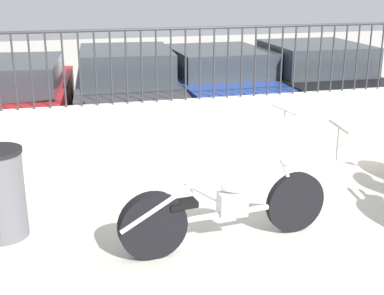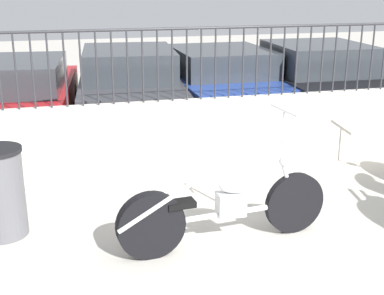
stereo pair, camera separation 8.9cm
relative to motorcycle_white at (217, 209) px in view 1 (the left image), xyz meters
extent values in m
plane|color=#ADA89E|center=(0.73, -0.57, -0.40)|extent=(40.00, 40.00, 0.00)
cube|color=beige|center=(0.73, 2.16, 0.11)|extent=(8.20, 0.18, 1.02)
cylinder|color=#2D2D33|center=(-1.90, 2.16, 1.10)|extent=(0.02, 0.02, 0.96)
cylinder|color=#2D2D33|center=(-1.71, 2.16, 1.10)|extent=(0.02, 0.02, 0.96)
cylinder|color=#2D2D33|center=(-1.51, 2.16, 1.10)|extent=(0.02, 0.02, 0.96)
cylinder|color=#2D2D33|center=(-1.32, 2.16, 1.10)|extent=(0.02, 0.02, 0.96)
cylinder|color=#2D2D33|center=(-1.12, 2.16, 1.10)|extent=(0.02, 0.02, 0.96)
cylinder|color=#2D2D33|center=(-0.93, 2.16, 1.10)|extent=(0.02, 0.02, 0.96)
cylinder|color=#2D2D33|center=(-0.73, 2.16, 1.10)|extent=(0.02, 0.02, 0.96)
cylinder|color=#2D2D33|center=(-0.54, 2.16, 1.10)|extent=(0.02, 0.02, 0.96)
cylinder|color=#2D2D33|center=(-0.34, 2.16, 1.10)|extent=(0.02, 0.02, 0.96)
cylinder|color=#2D2D33|center=(-0.15, 2.16, 1.10)|extent=(0.02, 0.02, 0.96)
cylinder|color=#2D2D33|center=(0.05, 2.16, 1.10)|extent=(0.02, 0.02, 0.96)
cylinder|color=#2D2D33|center=(0.24, 2.16, 1.10)|extent=(0.02, 0.02, 0.96)
cylinder|color=#2D2D33|center=(0.44, 2.16, 1.10)|extent=(0.02, 0.02, 0.96)
cylinder|color=#2D2D33|center=(0.63, 2.16, 1.10)|extent=(0.02, 0.02, 0.96)
cylinder|color=#2D2D33|center=(0.83, 2.16, 1.10)|extent=(0.02, 0.02, 0.96)
cylinder|color=#2D2D33|center=(1.02, 2.16, 1.10)|extent=(0.02, 0.02, 0.96)
cylinder|color=#2D2D33|center=(1.22, 2.16, 1.10)|extent=(0.02, 0.02, 0.96)
cylinder|color=#2D2D33|center=(1.41, 2.16, 1.10)|extent=(0.02, 0.02, 0.96)
cylinder|color=#2D2D33|center=(1.61, 2.16, 1.10)|extent=(0.02, 0.02, 0.96)
cylinder|color=#2D2D33|center=(1.81, 2.16, 1.10)|extent=(0.02, 0.02, 0.96)
cylinder|color=#2D2D33|center=(2.00, 2.16, 1.10)|extent=(0.02, 0.02, 0.96)
cylinder|color=#2D2D33|center=(2.20, 2.16, 1.10)|extent=(0.02, 0.02, 0.96)
cylinder|color=#2D2D33|center=(2.39, 2.16, 1.10)|extent=(0.02, 0.02, 0.96)
cylinder|color=#2D2D33|center=(2.59, 2.16, 1.10)|extent=(0.02, 0.02, 0.96)
cylinder|color=#2D2D33|center=(2.78, 2.16, 1.10)|extent=(0.02, 0.02, 0.96)
cylinder|color=#2D2D33|center=(2.98, 2.16, 1.10)|extent=(0.02, 0.02, 0.96)
cylinder|color=#2D2D33|center=(3.17, 2.16, 1.10)|extent=(0.02, 0.02, 0.96)
cylinder|color=#2D2D33|center=(0.73, 2.16, 1.56)|extent=(8.20, 0.04, 0.04)
cylinder|color=black|center=(0.89, 0.09, -0.07)|extent=(0.66, 0.14, 0.66)
cylinder|color=black|center=(-0.66, -0.07, -0.07)|extent=(0.68, 0.19, 0.67)
cylinder|color=silver|center=(0.12, 0.01, -0.07)|extent=(1.44, 0.20, 0.06)
cube|color=silver|center=(0.16, 0.02, 0.03)|extent=(0.28, 0.18, 0.24)
ellipsoid|color=white|center=(0.28, 0.03, 0.23)|extent=(0.51, 0.25, 0.18)
cube|color=black|center=(-0.36, -0.04, 0.11)|extent=(0.29, 0.19, 0.06)
cylinder|color=silver|center=(0.80, 0.08, 0.18)|extent=(0.22, 0.07, 0.51)
sphere|color=silver|center=(0.74, 0.07, 0.41)|extent=(0.11, 0.11, 0.11)
cylinder|color=silver|center=(0.71, 0.07, 0.69)|extent=(0.03, 0.03, 0.51)
cylinder|color=silver|center=(0.71, 0.07, 0.94)|extent=(0.08, 0.52, 0.03)
cylinder|color=silver|center=(-0.61, -0.13, 0.15)|extent=(0.78, 0.12, 0.44)
cylinder|color=silver|center=(-0.62, 0.01, 0.15)|extent=(0.78, 0.12, 0.44)
cylinder|color=#56565B|center=(-2.09, 0.78, 0.05)|extent=(0.51, 0.51, 0.91)
cylinder|color=black|center=(-1.13, 6.10, -0.08)|extent=(0.18, 0.65, 0.64)
cylinder|color=black|center=(-1.41, 3.42, -0.08)|extent=(0.18, 0.65, 0.64)
cube|color=#AD191E|center=(-2.13, 4.85, 0.12)|extent=(2.29, 4.52, 0.56)
cube|color=#2D3338|center=(-2.15, 4.64, 0.64)|extent=(1.87, 2.25, 0.48)
cylinder|color=black|center=(-0.85, 6.31, -0.08)|extent=(0.17, 0.65, 0.64)
cylinder|color=black|center=(0.77, 6.16, -0.08)|extent=(0.17, 0.65, 0.64)
cylinder|color=black|center=(-1.08, 3.78, -0.08)|extent=(0.17, 0.65, 0.64)
cylinder|color=black|center=(0.53, 3.63, -0.08)|extent=(0.17, 0.65, 0.64)
cube|color=#38383D|center=(-0.16, 4.97, 0.16)|extent=(2.09, 4.24, 0.65)
cube|color=#2D3338|center=(-0.17, 4.77, 0.74)|extent=(1.73, 2.10, 0.51)
cylinder|color=black|center=(0.71, 6.44, -0.08)|extent=(0.11, 0.64, 0.64)
cylinder|color=black|center=(2.47, 6.45, -0.08)|extent=(0.11, 0.64, 0.64)
cylinder|color=black|center=(0.72, 3.89, -0.08)|extent=(0.11, 0.64, 0.64)
cylinder|color=black|center=(2.48, 3.90, -0.08)|extent=(0.11, 0.64, 0.64)
cube|color=navy|center=(1.60, 5.17, 0.14)|extent=(1.88, 4.12, 0.61)
cube|color=#2D3338|center=(1.60, 4.97, 0.68)|extent=(1.69, 1.98, 0.47)
cylinder|color=black|center=(2.56, 6.01, -0.08)|extent=(0.14, 0.64, 0.64)
cylinder|color=black|center=(4.33, 5.93, -0.08)|extent=(0.14, 0.64, 0.64)
cylinder|color=black|center=(2.45, 3.55, -0.08)|extent=(0.14, 0.64, 0.64)
cylinder|color=black|center=(4.22, 3.48, -0.08)|extent=(0.14, 0.64, 0.64)
cube|color=black|center=(3.39, 4.74, 0.16)|extent=(2.05, 4.04, 0.63)
cube|color=#2D3338|center=(3.38, 4.54, 0.74)|extent=(1.77, 1.98, 0.53)
camera|label=1|loc=(-1.51, -4.62, 2.19)|focal=50.00mm
camera|label=2|loc=(-1.43, -4.64, 2.19)|focal=50.00mm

